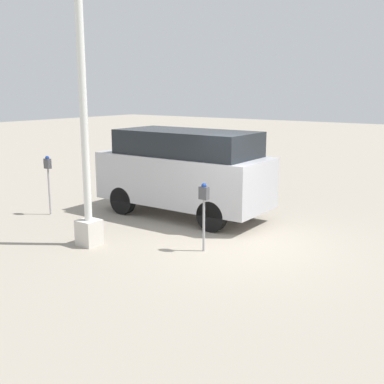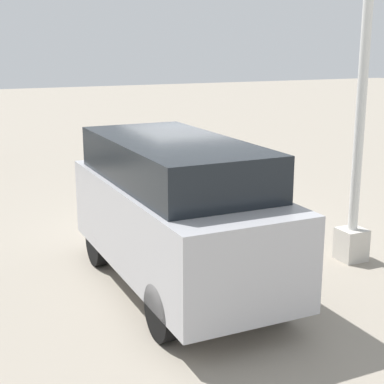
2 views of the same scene
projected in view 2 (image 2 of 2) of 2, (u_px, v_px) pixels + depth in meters
name	position (u px, v px, depth m)	size (l,w,h in m)	color
ground_plane	(197.00, 231.00, 11.64)	(80.00, 80.00, 0.00)	gray
parking_meter_near	(233.00, 179.00, 11.37)	(0.20, 0.12, 1.44)	#9E9EA3
lamp_post	(357.00, 157.00, 9.66)	(0.44, 0.44, 5.53)	beige
parked_van	(176.00, 209.00, 8.69)	(4.61, 1.91, 2.26)	#B2B2B7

